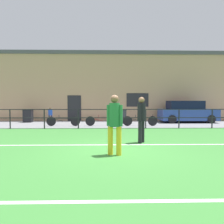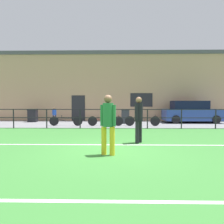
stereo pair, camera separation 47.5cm
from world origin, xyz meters
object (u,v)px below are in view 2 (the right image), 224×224
at_px(player_striker, 108,121).
at_px(player_goalkeeper, 139,117).
at_px(bicycle_parked_3, 66,121).
at_px(spectator_child, 54,114).
at_px(trash_bin_1, 33,115).
at_px(trash_bin_0, 125,116).
at_px(bicycle_parked_0, 142,121).
at_px(parked_car_red, 191,112).
at_px(bicycle_parked_2, 105,121).

bearing_deg(player_striker, player_goalkeeper, 79.89).
xyz_separation_m(player_goalkeeper, bicycle_parked_3, (-4.16, 5.78, -0.67)).
height_order(spectator_child, trash_bin_1, spectator_child).
bearing_deg(trash_bin_0, player_goalkeeper, -88.30).
bearing_deg(trash_bin_1, player_goalkeeper, -48.91).
height_order(bicycle_parked_0, trash_bin_1, trash_bin_1).
distance_m(bicycle_parked_0, trash_bin_0, 1.92).
distance_m(player_goalkeeper, parked_car_red, 9.43).
xyz_separation_m(bicycle_parked_2, trash_bin_0, (1.36, 1.60, 0.19)).
height_order(player_striker, bicycle_parked_0, player_striker).
xyz_separation_m(parked_car_red, trash_bin_0, (-4.97, -0.77, -0.26)).
bearing_deg(bicycle_parked_2, spectator_child, 148.21).
bearing_deg(trash_bin_1, player_striker, -58.85).
xyz_separation_m(spectator_child, bicycle_parked_0, (6.45, -2.51, -0.32)).
height_order(player_striker, bicycle_parked_2, player_striker).
height_order(player_striker, parked_car_red, player_striker).
bearing_deg(bicycle_parked_3, bicycle_parked_2, 0.00).
relative_size(bicycle_parked_2, bicycle_parked_3, 1.07).
bearing_deg(bicycle_parked_0, bicycle_parked_3, -180.00).
bearing_deg(player_striker, spectator_child, 133.62).
relative_size(bicycle_parked_0, bicycle_parked_3, 1.05).
relative_size(player_goalkeeper, bicycle_parked_2, 0.77).
bearing_deg(bicycle_parked_3, player_goalkeeper, -54.27).
height_order(bicycle_parked_2, trash_bin_1, trash_bin_1).
distance_m(player_goalkeeper, trash_bin_1, 11.20).
bearing_deg(spectator_child, bicycle_parked_0, 152.94).
bearing_deg(player_goalkeeper, player_striker, -0.95).
height_order(spectator_child, bicycle_parked_2, spectator_child).
distance_m(player_striker, bicycle_parked_2, 7.74).
height_order(player_striker, trash_bin_1, player_striker).
relative_size(parked_car_red, trash_bin_1, 4.20).
xyz_separation_m(bicycle_parked_0, trash_bin_1, (-8.18, 2.66, 0.17)).
xyz_separation_m(spectator_child, trash_bin_1, (-1.73, 0.15, -0.14)).
distance_m(parked_car_red, bicycle_parked_2, 6.77).
relative_size(trash_bin_0, trash_bin_1, 1.02).
distance_m(spectator_child, bicycle_parked_0, 6.92).
bearing_deg(player_striker, trash_bin_0, 104.29).
relative_size(parked_car_red, bicycle_parked_0, 1.85).
height_order(bicycle_parked_2, bicycle_parked_3, bicycle_parked_2).
bearing_deg(bicycle_parked_3, parked_car_red, 14.88).
distance_m(spectator_child, trash_bin_1, 1.75).
relative_size(spectator_child, trash_bin_0, 1.12).
relative_size(player_striker, bicycle_parked_2, 0.77).
xyz_separation_m(bicycle_parked_3, trash_bin_0, (3.94, 1.60, 0.20)).
bearing_deg(trash_bin_1, bicycle_parked_3, -39.71).
distance_m(player_striker, bicycle_parked_0, 7.96).
height_order(bicycle_parked_0, bicycle_parked_2, bicycle_parked_0).
bearing_deg(player_goalkeeper, bicycle_parked_2, -135.88).
bearing_deg(bicycle_parked_2, trash_bin_0, 49.66).
bearing_deg(player_striker, bicycle_parked_2, 113.25).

